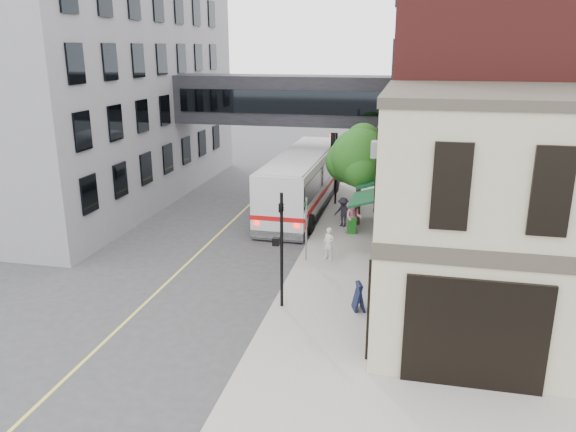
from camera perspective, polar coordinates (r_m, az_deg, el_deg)
The scene contains 17 objects.
ground at distance 20.35m, azimuth -3.05°, elevation -11.76°, with size 120.00×120.00×0.00m, color #38383A.
sidewalk_main at distance 32.78m, azimuth 6.86°, elevation -0.41°, with size 4.00×60.00×0.15m, color gray.
corner_building at distance 20.38m, azimuth 23.52°, elevation -0.31°, with size 10.19×8.12×8.45m.
brick_building at distance 32.70m, azimuth 21.79°, elevation 10.86°, with size 13.76×18.00×14.00m.
opposite_building at distance 39.85m, azimuth -21.35°, elevation 11.80°, with size 14.00×24.00×14.00m, color slate.
skyway_bridge at distance 36.21m, azimuth -0.17°, elevation 11.73°, with size 14.00×3.18×3.00m.
traffic_signal_near at distance 20.84m, azimuth -0.74°, elevation -2.06°, with size 0.44×0.22×4.60m.
traffic_signal_far at distance 35.09m, azimuth 4.71°, elevation 6.29°, with size 0.53×0.28×4.50m.
street_sign_pole at distance 25.81m, azimuth 1.85°, elevation -0.76°, with size 0.08×0.75×3.00m.
street_tree at distance 31.08m, azimuth 7.32°, elevation 5.91°, with size 3.80×3.20×5.60m.
lane_marking at distance 30.52m, azimuth -7.12°, elevation -1.87°, with size 0.12×40.00×0.01m, color #D8CC4C.
bus at distance 34.50m, azimuth 1.50°, elevation 3.80°, with size 3.30×12.96×3.48m.
pedestrian_a at distance 26.29m, azimuth 4.15°, elevation -2.81°, with size 0.56×0.36×1.52m, color silver.
pedestrian_b at distance 29.89m, azimuth 6.68°, elevation -0.15°, with size 0.88×0.69×1.82m, color pink.
pedestrian_c at distance 31.08m, azimuth 5.62°, elevation 0.40°, with size 1.07×0.61×1.65m, color black.
newspaper_box at distance 30.13m, azimuth 6.50°, elevation -0.89°, with size 0.46×0.41×0.92m, color #166217.
sandwich_board at distance 21.55m, azimuth 7.20°, elevation -8.11°, with size 0.39×0.61×1.08m, color black.
Camera 1 is at (4.89, -17.19, 9.74)m, focal length 35.00 mm.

